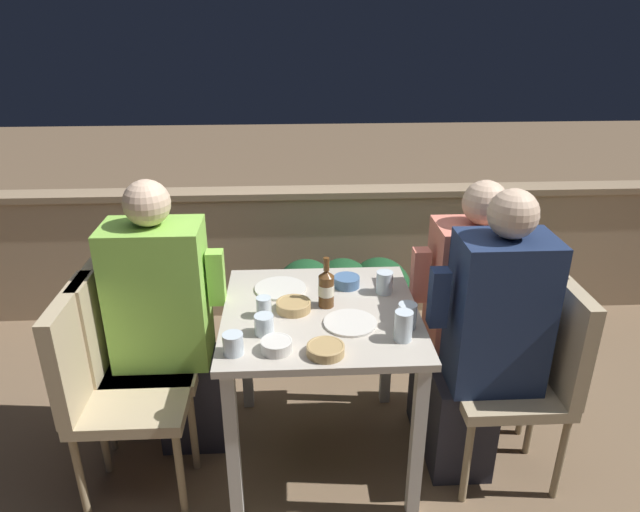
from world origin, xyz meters
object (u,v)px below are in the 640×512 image
chair_left_near (106,376)px  beer_bottle (326,288)px  chair_right_near (532,362)px  person_navy_jumper (487,341)px  chair_right_far (506,330)px  chair_left_far (125,342)px  person_green_blouse (169,321)px  person_coral_top (464,314)px  potted_plant (510,287)px

chair_left_near → beer_bottle: beer_bottle is taller
chair_right_near → person_navy_jumper: (-0.20, 0.00, 0.11)m
chair_right_far → person_navy_jumper: bearing=-125.7°
chair_left_far → person_green_blouse: 0.23m
person_green_blouse → beer_bottle: 0.71m
chair_right_far → beer_bottle: 0.89m
person_coral_top → person_navy_jumper: bearing=-86.4°
chair_left_far → beer_bottle: bearing=-5.6°
chair_left_far → person_navy_jumper: (1.53, -0.25, 0.11)m
chair_left_far → beer_bottle: beer_bottle is taller
person_green_blouse → beer_bottle: person_green_blouse is taller
chair_left_near → person_navy_jumper: bearing=0.1°
person_coral_top → potted_plant: person_coral_top is taller
person_coral_top → chair_right_near: bearing=-50.0°
chair_left_far → person_navy_jumper: size_ratio=0.70×
chair_left_far → chair_right_far: (1.72, 0.01, 0.00)m
chair_left_far → person_coral_top: person_coral_top is taller
chair_right_near → beer_bottle: bearing=169.3°
person_navy_jumper → chair_right_far: 0.34m
person_green_blouse → potted_plant: person_green_blouse is taller
chair_left_far → chair_right_far: 1.72m
chair_left_near → chair_right_near: (1.75, 0.00, 0.00)m
chair_right_far → person_green_blouse: bearing=-179.4°
chair_left_far → person_coral_top: size_ratio=0.73×
chair_right_far → potted_plant: chair_right_far is taller
chair_left_near → person_green_blouse: person_green_blouse is taller
chair_right_far → chair_left_far: bearing=-179.5°
chair_left_far → chair_right_far: bearing=0.5°
chair_left_near → person_green_blouse: bearing=48.9°
person_coral_top → beer_bottle: size_ratio=5.69×
chair_right_near → person_navy_jumper: person_navy_jumper is taller
chair_right_near → potted_plant: chair_right_near is taller
person_navy_jumper → chair_right_far: bearing=54.3°
chair_left_far → person_green_blouse: size_ratio=0.71×
chair_left_near → chair_left_far: same height
potted_plant → chair_right_far: bearing=-112.8°
chair_left_near → person_coral_top: bearing=9.8°
person_green_blouse → person_coral_top: 1.31m
chair_left_far → chair_right_near: same height
chair_right_near → chair_right_far: (-0.02, 0.26, 0.00)m
beer_bottle → potted_plant: bearing=35.5°
chair_left_far → potted_plant: chair_left_far is taller
potted_plant → person_coral_top: bearing=-125.3°
chair_left_far → person_navy_jumper: person_navy_jumper is taller
chair_left_far → person_navy_jumper: 1.56m
person_navy_jumper → person_coral_top: bearing=93.6°
person_green_blouse → chair_right_near: (1.53, -0.25, -0.10)m
person_coral_top → chair_right_far: bearing=0.0°
chair_left_near → person_green_blouse: 0.34m
person_green_blouse → person_coral_top: size_ratio=1.02×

